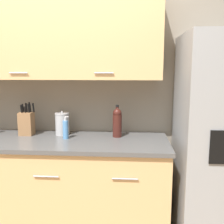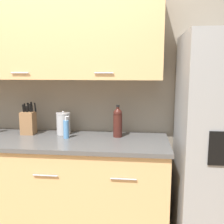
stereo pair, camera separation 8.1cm
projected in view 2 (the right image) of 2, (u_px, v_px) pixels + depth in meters
The scene contains 6 objects.
wall_back at pixel (46, 75), 2.54m from camera, with size 10.00×0.39×2.60m.
counter_unit at pixel (27, 184), 2.45m from camera, with size 2.59×0.64×0.91m.
knife_block at pixel (28, 122), 2.48m from camera, with size 0.14×0.11×0.31m.
wine_bottle at pixel (118, 122), 2.38m from camera, with size 0.08×0.08×0.29m.
soap_dispenser at pixel (66, 129), 2.34m from camera, with size 0.05×0.05×0.20m.
steel_canister at pixel (63, 123), 2.48m from camera, with size 0.13×0.13×0.22m.
Camera 2 is at (0.86, -1.48, 1.53)m, focal length 42.00 mm.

